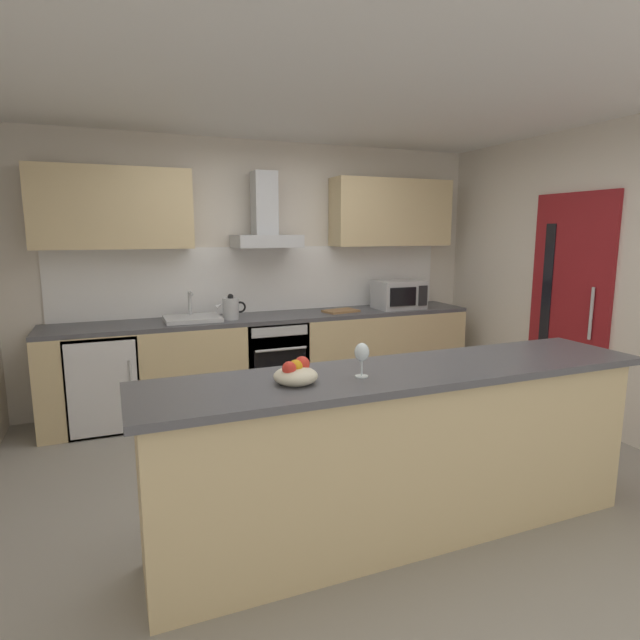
# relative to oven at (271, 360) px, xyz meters

# --- Properties ---
(ground) EXTENTS (5.74, 4.85, 0.02)m
(ground) POSITION_rel_oven_xyz_m (0.03, -1.58, -0.47)
(ground) COLOR gray
(ceiling) EXTENTS (5.74, 4.85, 0.02)m
(ceiling) POSITION_rel_oven_xyz_m (0.03, -1.58, 2.15)
(ceiling) COLOR white
(wall_back) EXTENTS (5.74, 0.12, 2.60)m
(wall_back) POSITION_rel_oven_xyz_m (0.03, 0.41, 0.84)
(wall_back) COLOR silver
(wall_back) RESTS_ON ground
(wall_right) EXTENTS (0.12, 4.85, 2.60)m
(wall_right) POSITION_rel_oven_xyz_m (2.46, -1.58, 0.84)
(wall_right) COLOR silver
(wall_right) RESTS_ON ground
(backsplash_tile) EXTENTS (4.03, 0.02, 0.66)m
(backsplash_tile) POSITION_rel_oven_xyz_m (0.03, 0.33, 0.77)
(backsplash_tile) COLOR white
(counter_back) EXTENTS (4.17, 0.60, 0.90)m
(counter_back) POSITION_rel_oven_xyz_m (0.03, 0.03, -0.01)
(counter_back) COLOR #D1B784
(counter_back) RESTS_ON ground
(counter_island) EXTENTS (2.90, 0.64, 0.97)m
(counter_island) POSITION_rel_oven_xyz_m (0.04, -2.42, 0.03)
(counter_island) COLOR #D1B784
(counter_island) RESTS_ON ground
(upper_cabinets) EXTENTS (4.12, 0.32, 0.70)m
(upper_cabinets) POSITION_rel_oven_xyz_m (0.03, 0.18, 1.45)
(upper_cabinets) COLOR #D1B784
(side_door) EXTENTS (0.08, 0.85, 2.05)m
(side_door) POSITION_rel_oven_xyz_m (2.38, -1.35, 0.57)
(side_door) COLOR maroon
(side_door) RESTS_ON ground
(oven) EXTENTS (0.60, 0.62, 0.80)m
(oven) POSITION_rel_oven_xyz_m (0.00, 0.00, 0.00)
(oven) COLOR slate
(oven) RESTS_ON ground
(refrigerator) EXTENTS (0.58, 0.60, 0.85)m
(refrigerator) POSITION_rel_oven_xyz_m (-1.54, -0.00, -0.03)
(refrigerator) COLOR white
(refrigerator) RESTS_ON ground
(microwave) EXTENTS (0.50, 0.38, 0.30)m
(microwave) POSITION_rel_oven_xyz_m (1.42, -0.03, 0.59)
(microwave) COLOR #B7BABC
(microwave) RESTS_ON counter_back
(sink) EXTENTS (0.50, 0.40, 0.26)m
(sink) POSITION_rel_oven_xyz_m (-0.75, 0.01, 0.47)
(sink) COLOR silver
(sink) RESTS_ON counter_back
(kettle) EXTENTS (0.29, 0.15, 0.24)m
(kettle) POSITION_rel_oven_xyz_m (-0.40, -0.03, 0.55)
(kettle) COLOR #B7BABC
(kettle) RESTS_ON counter_back
(range_hood) EXTENTS (0.62, 0.45, 0.72)m
(range_hood) POSITION_rel_oven_xyz_m (0.00, 0.13, 1.33)
(range_hood) COLOR #B7BABC
(wine_glass) EXTENTS (0.08, 0.08, 0.18)m
(wine_glass) POSITION_rel_oven_xyz_m (-0.26, -2.46, 0.64)
(wine_glass) COLOR silver
(wine_glass) RESTS_ON counter_island
(fruit_bowl) EXTENTS (0.22, 0.22, 0.13)m
(fruit_bowl) POSITION_rel_oven_xyz_m (-0.60, -2.43, 0.56)
(fruit_bowl) COLOR beige
(fruit_bowl) RESTS_ON counter_island
(chopping_board) EXTENTS (0.38, 0.28, 0.02)m
(chopping_board) POSITION_rel_oven_xyz_m (0.74, -0.02, 0.45)
(chopping_board) COLOR #9E7247
(chopping_board) RESTS_ON counter_back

